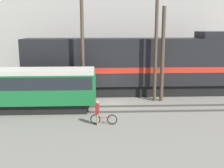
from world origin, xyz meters
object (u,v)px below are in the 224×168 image
utility_pole_left (83,52)px  utility_pole_right (163,55)px  person (97,110)px  streetcar (26,87)px  freight_locomotive (130,65)px  bicycle (104,119)px  utility_pole_center (156,52)px

utility_pole_left → utility_pole_right: (6.58, 0.00, -0.26)m
person → utility_pole_right: 8.42m
streetcar → utility_pole_right: 11.13m
streetcar → person: bearing=-31.8°
person → utility_pole_right: utility_pole_right is taller
freight_locomotive → streetcar: freight_locomotive is taller
bicycle → utility_pole_left: bearing=105.8°
utility_pole_right → utility_pole_left: bearing=180.0°
bicycle → utility_pole_center: bearing=52.2°
person → utility_pole_center: 8.14m
utility_pole_center → utility_pole_right: size_ratio=1.06×
utility_pole_left → streetcar: bearing=-148.3°
utility_pole_center → freight_locomotive: bearing=126.1°
streetcar → person: streetcar is taller
streetcar → utility_pole_center: (10.05, 2.51, 2.32)m
bicycle → utility_pole_left: size_ratio=0.21×
freight_locomotive → utility_pole_left: 5.07m
freight_locomotive → utility_pole_left: utility_pole_left is taller
freight_locomotive → bicycle: size_ratio=10.81×
freight_locomotive → utility_pole_right: utility_pole_right is taller
utility_pole_center → utility_pole_left: bearing=180.0°
freight_locomotive → streetcar: (-8.22, -5.02, -0.88)m
bicycle → utility_pole_center: 8.11m
bicycle → person: bearing=-164.9°
streetcar → utility_pole_center: utility_pole_center is taller
freight_locomotive → bicycle: bearing=-107.4°
freight_locomotive → utility_pole_center: (1.83, -2.51, 1.44)m
freight_locomotive → utility_pole_center: size_ratio=2.28×
bicycle → utility_pole_right: 8.34m
bicycle → streetcar: bearing=150.9°
freight_locomotive → person: bearing=-109.7°
freight_locomotive → utility_pole_center: bearing=-53.9°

